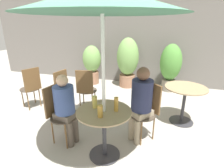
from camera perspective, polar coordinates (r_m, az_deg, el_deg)
ground_plane at (r=2.82m, az=-4.98°, el=-21.90°), size 20.00×20.00×0.00m
storefront_wall at (r=5.54m, az=7.83°, el=15.56°), size 10.00×0.06×3.00m
cafe_table_near at (r=2.49m, az=-2.57°, el=-12.67°), size 0.76×0.76×0.73m
cafe_table_far at (r=3.58m, az=22.64°, el=-3.79°), size 0.76×0.76×0.73m
bistro_chair_0 at (r=2.94m, az=11.52°, el=-7.29°), size 0.48×0.48×0.95m
bistro_chair_1 at (r=2.92m, az=-17.15°, el=-7.95°), size 0.44×0.42×0.95m
bistro_chair_2 at (r=4.24m, az=-24.90°, el=-0.28°), size 0.47×0.46×0.95m
bistro_chair_3 at (r=3.77m, az=-8.53°, el=-0.99°), size 0.42×0.44×0.95m
bistro_chair_4 at (r=3.82m, az=-17.07°, el=-1.37°), size 0.45×0.43×0.95m
seated_person_0 at (r=2.76m, az=9.47°, el=-4.81°), size 0.41×0.42×1.25m
seated_person_1 at (r=2.77m, az=-15.04°, el=-6.29°), size 0.34×0.31×1.15m
beer_glass_0 at (r=2.45m, az=-5.66°, el=-5.85°), size 0.07×0.07×0.17m
beer_glass_1 at (r=2.22m, az=-3.91°, el=-8.86°), size 0.07×0.07×0.16m
beer_glass_2 at (r=2.35m, az=1.39°, el=-6.62°), size 0.06×0.06×0.20m
potted_plant_0 at (r=5.52m, az=-6.57°, el=7.00°), size 0.56×0.56×1.20m
potted_plant_1 at (r=5.21m, az=5.14°, el=7.67°), size 0.64×0.64×1.46m
potted_plant_2 at (r=5.13m, az=18.56°, el=5.90°), size 0.58×0.58×1.33m
umbrella at (r=2.12m, az=-3.27°, el=25.63°), size 1.90×1.90×2.24m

